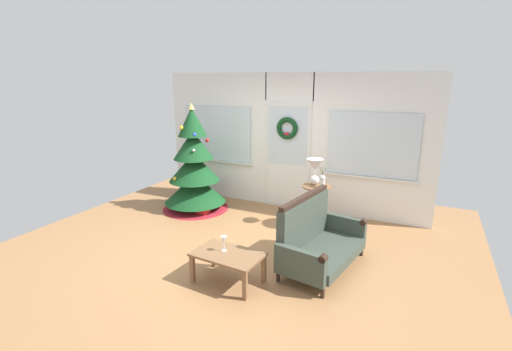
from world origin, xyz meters
TOP-DOWN VIEW (x-y plane):
  - ground_plane at (0.00, 0.00)m, footprint 6.76×6.76m
  - back_wall_with_door at (0.00, 2.08)m, footprint 5.20×0.19m
  - christmas_tree at (-1.55, 1.19)m, footprint 1.26×1.26m
  - settee_sofa at (1.19, 0.03)m, footprint 0.92×1.49m
  - side_table at (0.80, 1.33)m, footprint 0.50×0.48m
  - table_lamp at (0.74, 1.37)m, footprint 0.28×0.28m
  - flower_vase at (0.90, 1.27)m, footprint 0.11×0.10m
  - coffee_table at (0.33, -0.83)m, footprint 0.88×0.59m
  - wine_glass at (0.25, -0.79)m, footprint 0.08×0.08m
  - gift_box at (-1.24, 0.98)m, footprint 0.20×0.18m

SIDE VIEW (x-z plane):
  - ground_plane at x=0.00m, z-range 0.00..0.00m
  - gift_box at x=-1.24m, z-range 0.00..0.20m
  - coffee_table at x=0.33m, z-range 0.14..0.52m
  - settee_sofa at x=1.19m, z-range -0.10..0.86m
  - side_table at x=0.80m, z-range 0.15..0.87m
  - wine_glass at x=0.25m, z-range 0.43..0.63m
  - christmas_tree at x=-1.55m, z-range -0.28..1.74m
  - flower_vase at x=0.90m, z-range 0.66..1.01m
  - table_lamp at x=0.74m, z-range 0.79..1.23m
  - back_wall_with_door at x=0.00m, z-range 0.01..2.56m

